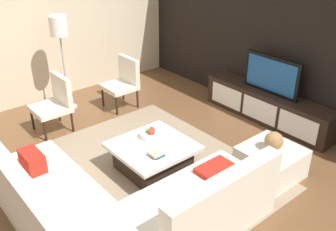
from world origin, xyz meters
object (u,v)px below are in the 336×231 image
object	(u,v)px
coffee_table	(153,156)
sectional_couch	(116,209)
television	(272,75)
accent_chair_far	(124,80)
accent_chair_near	(55,101)
media_console	(267,106)
ottoman	(271,162)
book_stack	(156,154)
floor_lamp	(60,33)
fruit_bowl	(150,134)
decorative_ball	(274,141)

from	to	relation	value
coffee_table	sectional_couch	bearing A→B (deg)	-57.13
television	coffee_table	bearing A→B (deg)	-92.49
accent_chair_far	accent_chair_near	bearing A→B (deg)	-95.07
media_console	ottoman	distance (m)	1.56
book_stack	floor_lamp	bearing A→B (deg)	177.31
coffee_table	floor_lamp	distance (m)	2.68
fruit_bowl	accent_chair_near	bearing A→B (deg)	-161.21
sectional_couch	fruit_bowl	size ratio (longest dim) A/B	8.74
sectional_couch	book_stack	distance (m)	0.94
sectional_couch	decorative_ball	xyz separation A→B (m)	(0.45, 2.05, 0.25)
media_console	sectional_couch	world-z (taller)	sectional_couch
floor_lamp	accent_chair_far	bearing A→B (deg)	56.56
coffee_table	ottoman	xyz separation A→B (m)	(1.07, 1.08, -0.00)
floor_lamp	accent_chair_near	bearing A→B (deg)	-38.99
television	book_stack	size ratio (longest dim) A/B	5.34
sectional_couch	accent_chair_near	world-z (taller)	accent_chair_near
sectional_couch	decorative_ball	distance (m)	2.11
television	floor_lamp	world-z (taller)	floor_lamp
decorative_ball	accent_chair_far	bearing A→B (deg)	-175.03
coffee_table	book_stack	xyz separation A→B (m)	(0.23, -0.12, 0.21)
coffee_table	floor_lamp	xyz separation A→B (m)	(-2.42, 0.00, 1.15)
sectional_couch	ottoman	bearing A→B (deg)	77.63
book_stack	accent_chair_near	bearing A→B (deg)	-170.53
book_stack	media_console	bearing A→B (deg)	92.97
television	accent_chair_near	size ratio (longest dim) A/B	1.15
sectional_couch	book_stack	world-z (taller)	sectional_couch
accent_chair_near	floor_lamp	distance (m)	1.14
sectional_couch	decorative_ball	bearing A→B (deg)	77.63
coffee_table	media_console	bearing A→B (deg)	87.51
sectional_couch	accent_chair_far	xyz separation A→B (m)	(-2.51, 1.79, 0.22)
media_console	book_stack	world-z (taller)	media_console
media_console	television	xyz separation A→B (m)	(0.00, 0.00, 0.55)
coffee_table	accent_chair_near	size ratio (longest dim) A/B	1.12
accent_chair_far	book_stack	bearing A→B (deg)	-30.92
ottoman	fruit_bowl	world-z (taller)	fruit_bowl
sectional_couch	fruit_bowl	xyz separation A→B (m)	(-0.80, 1.07, 0.16)
coffee_table	book_stack	bearing A→B (deg)	-28.17
accent_chair_near	floor_lamp	bearing A→B (deg)	147.17
ottoman	book_stack	world-z (taller)	book_stack
media_console	coffee_table	size ratio (longest dim) A/B	2.36
sectional_couch	book_stack	xyz separation A→B (m)	(-0.40, 0.85, 0.14)
media_console	fruit_bowl	distance (m)	2.22
television	sectional_couch	xyz separation A→B (m)	(0.52, -3.26, -0.53)
television	sectional_couch	size ratio (longest dim) A/B	0.41
accent_chair_near	decorative_ball	xyz separation A→B (m)	(2.92, 1.55, 0.03)
decorative_ball	book_stack	xyz separation A→B (m)	(-0.85, -1.20, -0.11)
media_console	accent_chair_far	xyz separation A→B (m)	(-1.98, -1.47, 0.24)
media_console	decorative_ball	xyz separation A→B (m)	(0.97, -1.22, 0.27)
coffee_table	accent_chair_far	bearing A→B (deg)	156.37
media_console	book_stack	bearing A→B (deg)	-87.03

